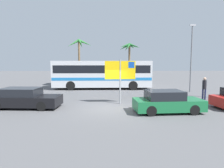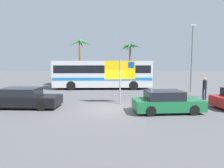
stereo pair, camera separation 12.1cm
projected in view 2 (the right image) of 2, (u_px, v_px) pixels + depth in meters
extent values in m
plane|color=#565659|center=(109.00, 108.00, 13.06)|extent=(120.00, 120.00, 0.00)
cube|color=silver|center=(103.00, 74.00, 22.79)|extent=(10.92, 2.66, 2.90)
cube|color=black|center=(103.00, 69.00, 22.73)|extent=(10.49, 2.69, 0.84)
cube|color=#1E70B7|center=(103.00, 78.00, 22.84)|extent=(10.82, 2.69, 0.32)
cylinder|color=black|center=(131.00, 83.00, 24.18)|extent=(1.00, 0.28, 1.00)
cylinder|color=black|center=(133.00, 86.00, 21.78)|extent=(1.00, 0.28, 1.00)
cylinder|color=black|center=(75.00, 83.00, 24.06)|extent=(1.00, 0.28, 1.00)
cylinder|color=black|center=(71.00, 86.00, 21.67)|extent=(1.00, 0.28, 1.00)
cube|color=white|center=(99.00, 72.00, 26.59)|extent=(10.92, 2.66, 2.90)
cube|color=black|center=(99.00, 68.00, 26.53)|extent=(10.49, 2.69, 0.84)
cube|color=red|center=(99.00, 76.00, 26.64)|extent=(10.82, 2.69, 0.32)
cylinder|color=black|center=(123.00, 80.00, 27.97)|extent=(1.00, 0.28, 1.00)
cylinder|color=black|center=(125.00, 82.00, 25.58)|extent=(1.00, 0.28, 1.00)
cylinder|color=black|center=(75.00, 81.00, 27.86)|extent=(1.00, 0.28, 1.00)
cylinder|color=black|center=(72.00, 82.00, 25.46)|extent=(1.00, 0.28, 1.00)
cylinder|color=gray|center=(120.00, 82.00, 14.35)|extent=(0.11, 0.11, 3.20)
cube|color=yellow|center=(120.00, 70.00, 14.26)|extent=(2.20, 0.20, 1.30)
cube|color=#1447A8|center=(131.00, 65.00, 14.28)|extent=(0.44, 0.10, 0.44)
cube|color=black|center=(25.00, 100.00, 13.25)|extent=(4.67, 2.12, 0.64)
cube|color=black|center=(21.00, 92.00, 13.21)|extent=(2.48, 1.82, 0.52)
cylinder|color=black|center=(51.00, 101.00, 14.02)|extent=(0.61, 0.20, 0.60)
cylinder|color=black|center=(41.00, 106.00, 12.38)|extent=(0.61, 0.20, 0.60)
cylinder|color=black|center=(12.00, 101.00, 14.17)|extent=(0.61, 0.20, 0.60)
cylinder|color=black|center=(220.00, 102.00, 13.71)|extent=(0.61, 0.21, 0.60)
cube|color=#196638|center=(168.00, 104.00, 11.98)|extent=(4.15, 2.01, 0.64)
cube|color=black|center=(164.00, 95.00, 11.90)|extent=(2.21, 1.74, 0.52)
cylinder|color=black|center=(182.00, 104.00, 12.90)|extent=(0.61, 0.20, 0.60)
cylinder|color=black|center=(194.00, 110.00, 11.32)|extent=(0.61, 0.20, 0.60)
cylinder|color=black|center=(144.00, 105.00, 12.69)|extent=(0.61, 0.20, 0.60)
cylinder|color=black|center=(151.00, 111.00, 11.11)|extent=(0.61, 0.20, 0.60)
cylinder|color=#1E2347|center=(203.00, 94.00, 16.15)|extent=(0.13, 0.13, 0.88)
cylinder|color=#1E2347|center=(206.00, 94.00, 16.06)|extent=(0.13, 0.13, 0.88)
cylinder|color=black|center=(205.00, 85.00, 16.02)|extent=(0.32, 0.32, 0.69)
sphere|color=tan|center=(205.00, 79.00, 15.97)|extent=(0.24, 0.24, 0.24)
cylinder|color=slate|center=(192.00, 60.00, 20.10)|extent=(0.14, 0.14, 6.58)
cube|color=#B2B2B7|center=(193.00, 25.00, 19.74)|extent=(0.56, 0.20, 0.16)
cylinder|color=brown|center=(80.00, 62.00, 31.96)|extent=(0.32, 0.32, 6.29)
cone|color=#2D7533|center=(86.00, 43.00, 31.64)|extent=(2.12, 0.50, 1.21)
cone|color=#2D7533|center=(81.00, 44.00, 32.56)|extent=(0.78, 2.10, 1.38)
cone|color=#2D7533|center=(75.00, 43.00, 32.18)|extent=(2.01, 1.56, 1.07)
cone|color=#2D7533|center=(74.00, 43.00, 31.25)|extent=(2.03, 1.29, 1.40)
cone|color=#2D7533|center=(81.00, 42.00, 30.75)|extent=(1.16, 2.12, 1.20)
cylinder|color=brown|center=(130.00, 63.00, 32.28)|extent=(0.32, 0.32, 5.69)
cone|color=#23662D|center=(135.00, 46.00, 32.09)|extent=(1.86, 0.64, 0.93)
cone|color=#23662D|center=(133.00, 46.00, 32.68)|extent=(1.41, 1.74, 0.97)
cone|color=#23662D|center=(128.00, 48.00, 32.70)|extent=(1.05, 1.79, 1.28)
cone|color=#23662D|center=(125.00, 47.00, 32.18)|extent=(1.82, 0.87, 1.23)
cone|color=#23662D|center=(126.00, 46.00, 31.59)|extent=(1.83, 1.21, 0.91)
cone|color=#23662D|center=(129.00, 47.00, 31.26)|extent=(1.05, 1.81, 1.22)
cone|color=#23662D|center=(135.00, 46.00, 31.42)|extent=(1.64, 1.56, 0.91)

